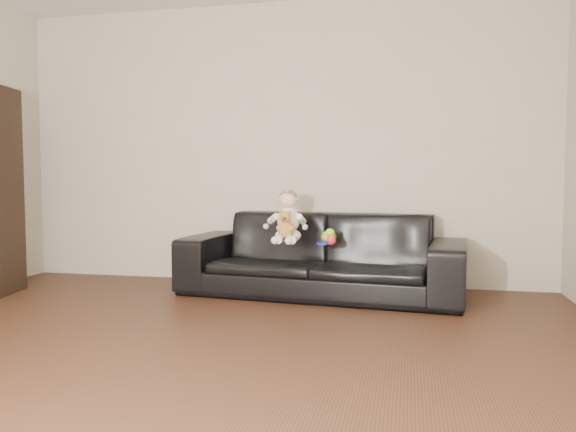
% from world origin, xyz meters
% --- Properties ---
extents(floor, '(5.50, 5.50, 0.00)m').
position_xyz_m(floor, '(0.00, 0.00, 0.00)').
color(floor, '#3D2315').
rests_on(floor, ground).
extents(wall_back, '(5.00, 0.00, 5.00)m').
position_xyz_m(wall_back, '(0.00, 2.75, 1.30)').
color(wall_back, '#B4AA97').
rests_on(wall_back, ground).
extents(sofa, '(2.41, 1.14, 0.68)m').
position_xyz_m(sofa, '(0.50, 2.25, 0.34)').
color(sofa, black).
rests_on(sofa, floor).
extents(baby, '(0.33, 0.39, 0.44)m').
position_xyz_m(baby, '(0.24, 2.13, 0.64)').
color(baby, white).
rests_on(baby, sofa).
extents(teddy_bear, '(0.15, 0.15, 0.22)m').
position_xyz_m(teddy_bear, '(0.25, 1.99, 0.61)').
color(teddy_bear, '#AC7A31').
rests_on(teddy_bear, sofa).
extents(toy_green, '(0.17, 0.18, 0.10)m').
position_xyz_m(toy_green, '(0.58, 2.15, 0.50)').
color(toy_green, '#88E81B').
rests_on(toy_green, sofa).
extents(toy_rattle, '(0.09, 0.09, 0.08)m').
position_xyz_m(toy_rattle, '(0.62, 2.02, 0.49)').
color(toy_rattle, red).
rests_on(toy_rattle, sofa).
extents(toy_blue_disc, '(0.12, 0.12, 0.02)m').
position_xyz_m(toy_blue_disc, '(0.55, 2.06, 0.46)').
color(toy_blue_disc, '#191ECD').
rests_on(toy_blue_disc, sofa).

